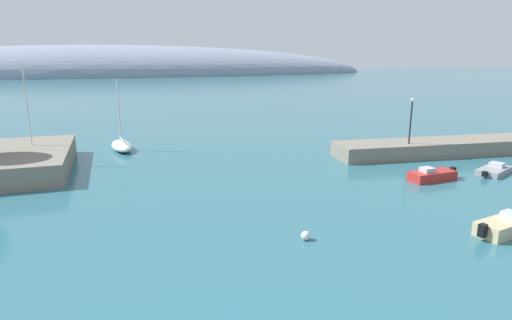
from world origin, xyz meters
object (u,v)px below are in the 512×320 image
Objects in this scene: sailboat_yellow_mid_mooring at (34,159)px; motorboat_red_foreground at (432,175)px; sailboat_white_near_shore at (122,145)px; mooring_buoy_white at (306,236)px; motorboat_sand_outer at (504,226)px; motorboat_grey_alongside_breakwater at (494,170)px; harbor_lamp_post at (411,116)px.

sailboat_yellow_mid_mooring is 37.87m from motorboat_red_foreground.
sailboat_white_near_shore is 1.71× the size of motorboat_red_foreground.
mooring_buoy_white is at bearing -168.61° from sailboat_white_near_shore.
sailboat_white_near_shore reaches higher than motorboat_sand_outer.
motorboat_sand_outer is (-10.79, -10.79, 0.17)m from motorboat_grey_alongside_breakwater.
harbor_lamp_post is at bearing 69.52° from sailboat_yellow_mid_mooring.
motorboat_red_foreground is at bearing -136.78° from sailboat_white_near_shore.
motorboat_grey_alongside_breakwater is 24.03m from mooring_buoy_white.
harbor_lamp_post is (7.10, 18.35, 4.00)m from motorboat_sand_outer.
sailboat_white_near_shore is 1.75× the size of motorboat_grey_alongside_breakwater.
harbor_lamp_post is (19.03, 15.38, 4.20)m from mooring_buoy_white.
mooring_buoy_white is at bearing 29.84° from sailboat_yellow_mid_mooring.
mooring_buoy_white is (-11.93, 2.97, -0.20)m from motorboat_sand_outer.
sailboat_white_near_shore is 1.79× the size of motorboat_sand_outer.
sailboat_white_near_shore is 0.82× the size of sailboat_yellow_mid_mooring.
motorboat_sand_outer reaches higher than motorboat_grey_alongside_breakwater.
motorboat_red_foreground is (25.35, -21.25, -0.15)m from sailboat_white_near_shore.
motorboat_red_foreground is 11.49m from motorboat_sand_outer.
motorboat_red_foreground is 0.99× the size of harbor_lamp_post.
motorboat_grey_alongside_breakwater is 9.39m from harbor_lamp_post.
motorboat_sand_outer reaches higher than mooring_buoy_white.
sailboat_yellow_mid_mooring reaches higher than mooring_buoy_white.
sailboat_white_near_shore is 9.46m from sailboat_yellow_mid_mooring.
sailboat_yellow_mid_mooring is at bearing -30.26° from motorboat_red_foreground.
sailboat_yellow_mid_mooring is 2.10× the size of motorboat_red_foreground.
harbor_lamp_post is (28.60, -13.72, 3.89)m from sailboat_white_near_shore.
motorboat_sand_outer is 12.30m from mooring_buoy_white.
sailboat_yellow_mid_mooring is at bearing 109.63° from sailboat_white_near_shore.
motorboat_red_foreground is at bearing 155.50° from motorboat_grey_alongside_breakwater.
harbor_lamp_post is at bearing -122.44° from sailboat_white_near_shore.
sailboat_white_near_shore is at bearing 112.92° from motorboat_sand_outer.
motorboat_sand_outer is (21.50, -32.08, -0.11)m from sailboat_white_near_shore.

